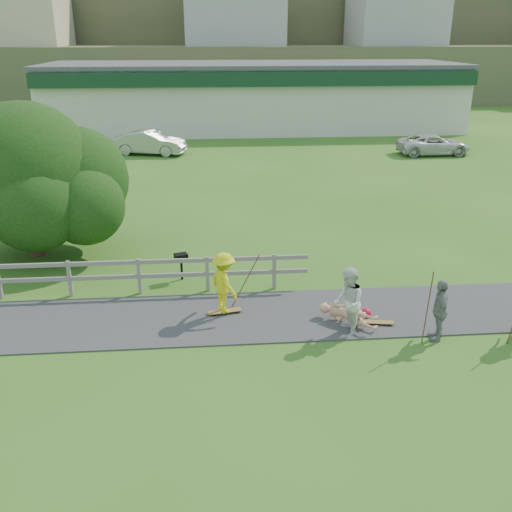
{
  "coord_description": "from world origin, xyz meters",
  "views": [
    {
      "loc": [
        0.08,
        -12.31,
        7.18
      ],
      "look_at": [
        1.34,
        2.0,
        1.58
      ],
      "focal_mm": 40.0,
      "sensor_mm": 36.0,
      "label": 1
    }
  ],
  "objects_px": {
    "skater_rider": "(224,286)",
    "tree": "(30,199)",
    "spectator_a": "(348,303)",
    "bbq": "(182,267)",
    "car_white": "(433,145)",
    "car_silver": "(150,143)",
    "spectator_b": "(439,310)",
    "skater_fallen": "(348,315)"
  },
  "relations": [
    {
      "from": "skater_fallen",
      "to": "spectator_a",
      "type": "xyz_separation_m",
      "value": [
        -0.15,
        -0.51,
        0.61
      ]
    },
    {
      "from": "spectator_a",
      "to": "bbq",
      "type": "relative_size",
      "value": 2.12
    },
    {
      "from": "skater_fallen",
      "to": "spectator_a",
      "type": "distance_m",
      "value": 0.81
    },
    {
      "from": "skater_fallen",
      "to": "spectator_a",
      "type": "bearing_deg",
      "value": -154.15
    },
    {
      "from": "skater_rider",
      "to": "bbq",
      "type": "bearing_deg",
      "value": -2.78
    },
    {
      "from": "spectator_a",
      "to": "car_silver",
      "type": "xyz_separation_m",
      "value": [
        -7.0,
        24.19,
        -0.16
      ]
    },
    {
      "from": "skater_rider",
      "to": "tree",
      "type": "relative_size",
      "value": 0.23
    },
    {
      "from": "spectator_b",
      "to": "car_silver",
      "type": "bearing_deg",
      "value": -147.05
    },
    {
      "from": "spectator_a",
      "to": "car_white",
      "type": "xyz_separation_m",
      "value": [
        11.0,
        22.57,
        -0.27
      ]
    },
    {
      "from": "tree",
      "to": "bbq",
      "type": "relative_size",
      "value": 8.54
    },
    {
      "from": "car_silver",
      "to": "car_white",
      "type": "bearing_deg",
      "value": -80.2
    },
    {
      "from": "skater_fallen",
      "to": "car_silver",
      "type": "distance_m",
      "value": 24.74
    },
    {
      "from": "car_white",
      "to": "tree",
      "type": "xyz_separation_m",
      "value": [
        -20.39,
        -16.03,
        1.36
      ]
    },
    {
      "from": "car_silver",
      "to": "spectator_b",
      "type": "bearing_deg",
      "value": -144.53
    },
    {
      "from": "car_white",
      "to": "tree",
      "type": "relative_size",
      "value": 0.63
    },
    {
      "from": "skater_rider",
      "to": "skater_fallen",
      "type": "bearing_deg",
      "value": -134.39
    },
    {
      "from": "spectator_a",
      "to": "tree",
      "type": "bearing_deg",
      "value": -120.44
    },
    {
      "from": "skater_rider",
      "to": "tree",
      "type": "bearing_deg",
      "value": 21.79
    },
    {
      "from": "spectator_a",
      "to": "bbq",
      "type": "height_order",
      "value": "spectator_a"
    },
    {
      "from": "skater_rider",
      "to": "car_white",
      "type": "relative_size",
      "value": 0.37
    },
    {
      "from": "spectator_a",
      "to": "bbq",
      "type": "distance_m",
      "value": 5.84
    },
    {
      "from": "spectator_a",
      "to": "spectator_b",
      "type": "distance_m",
      "value": 2.26
    },
    {
      "from": "car_silver",
      "to": "car_white",
      "type": "xyz_separation_m",
      "value": [
        18.0,
        -1.62,
        -0.11
      ]
    },
    {
      "from": "skater_rider",
      "to": "spectator_a",
      "type": "bearing_deg",
      "value": -143.46
    },
    {
      "from": "skater_fallen",
      "to": "spectator_b",
      "type": "xyz_separation_m",
      "value": [
        2.06,
        -0.92,
        0.51
      ]
    },
    {
      "from": "skater_rider",
      "to": "tree",
      "type": "distance_m",
      "value": 8.24
    },
    {
      "from": "skater_rider",
      "to": "car_silver",
      "type": "distance_m",
      "value": 23.14
    },
    {
      "from": "spectator_b",
      "to": "tree",
      "type": "relative_size",
      "value": 0.22
    },
    {
      "from": "car_silver",
      "to": "car_white",
      "type": "relative_size",
      "value": 0.99
    },
    {
      "from": "skater_rider",
      "to": "skater_fallen",
      "type": "xyz_separation_m",
      "value": [
        3.21,
        -0.88,
        -0.55
      ]
    },
    {
      "from": "bbq",
      "to": "skater_fallen",
      "type": "bearing_deg",
      "value": -54.99
    },
    {
      "from": "bbq",
      "to": "spectator_a",
      "type": "bearing_deg",
      "value": -59.86
    },
    {
      "from": "skater_fallen",
      "to": "car_silver",
      "type": "relative_size",
      "value": 0.36
    },
    {
      "from": "car_white",
      "to": "bbq",
      "type": "xyz_separation_m",
      "value": [
        -15.31,
        -18.65,
        -0.21
      ]
    },
    {
      "from": "tree",
      "to": "bbq",
      "type": "bearing_deg",
      "value": -27.27
    },
    {
      "from": "tree",
      "to": "bbq",
      "type": "height_order",
      "value": "tree"
    },
    {
      "from": "tree",
      "to": "spectator_a",
      "type": "bearing_deg",
      "value": -34.85
    },
    {
      "from": "spectator_b",
      "to": "tree",
      "type": "bearing_deg",
      "value": -108.51
    },
    {
      "from": "spectator_a",
      "to": "car_white",
      "type": "distance_m",
      "value": 25.11
    },
    {
      "from": "skater_rider",
      "to": "car_white",
      "type": "bearing_deg",
      "value": -62.64
    },
    {
      "from": "skater_fallen",
      "to": "bbq",
      "type": "bearing_deg",
      "value": 94.86
    },
    {
      "from": "skater_rider",
      "to": "tree",
      "type": "height_order",
      "value": "tree"
    }
  ]
}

